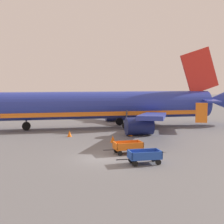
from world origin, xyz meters
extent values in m
plane|color=slate|center=(0.00, 0.00, 0.00)|extent=(220.00, 220.00, 0.00)
cylinder|color=#28389E|center=(3.04, 17.17, 3.15)|extent=(30.06, 4.24, 3.70)
cube|color=orange|center=(3.04, 17.17, 2.13)|extent=(27.06, 4.00, 0.56)
cone|color=#28389E|center=(20.19, 17.48, 3.65)|extent=(4.56, 3.60, 3.52)
cube|color=#28389E|center=(7.32, 8.90, 2.48)|extent=(7.08, 13.07, 1.35)
cube|color=orange|center=(10.06, 2.45, 3.43)|extent=(1.10, 0.58, 1.90)
cylinder|color=navy|center=(6.06, 10.44, 1.13)|extent=(3.24, 2.16, 2.10)
cube|color=#28389E|center=(7.02, 25.60, 2.48)|extent=(7.48, 12.98, 1.35)
cube|color=orange|center=(9.52, 32.14, 3.43)|extent=(1.09, 0.61, 1.90)
cylinder|color=navy|center=(5.81, 24.01, 1.13)|extent=(3.24, 2.16, 2.10)
cube|color=red|center=(16.84, 17.42, 7.90)|extent=(5.98, 0.47, 6.88)
cube|color=#28389E|center=(17.10, 14.23, 3.75)|extent=(3.24, 5.50, 0.24)
cube|color=#28389E|center=(16.98, 20.63, 3.75)|extent=(3.40, 5.50, 0.24)
cylinder|color=#4C4C51|center=(-7.46, 16.98, 1.57)|extent=(0.20, 0.20, 2.04)
cylinder|color=black|center=(-7.46, 16.98, 0.55)|extent=(1.11, 0.47, 1.10)
cylinder|color=#4C4C51|center=(5.58, 15.02, 1.57)|extent=(0.20, 0.20, 2.04)
cylinder|color=black|center=(5.58, 15.02, 0.55)|extent=(1.11, 0.47, 1.10)
cylinder|color=#4C4C51|center=(5.50, 19.42, 1.57)|extent=(0.20, 0.20, 2.04)
cylinder|color=black|center=(5.50, 19.42, 0.55)|extent=(1.11, 0.47, 1.10)
cube|color=#234CB2|center=(3.08, -2.31, 0.48)|extent=(2.55, 1.49, 0.08)
cube|color=#234CB2|center=(3.10, -2.96, 0.80)|extent=(2.50, 0.20, 0.55)
cube|color=#234CB2|center=(3.05, -1.66, 0.80)|extent=(2.50, 0.20, 0.55)
cube|color=#234CB2|center=(1.88, -2.36, 0.80)|extent=(0.15, 1.40, 0.55)
cube|color=#234CB2|center=(4.28, -2.26, 0.80)|extent=(0.15, 1.40, 0.55)
cylinder|color=#2D2D33|center=(1.28, -2.38, 0.44)|extent=(1.00, 0.12, 0.08)
cylinder|color=black|center=(2.16, -2.90, 0.22)|extent=(0.45, 0.18, 0.44)
cylinder|color=black|center=(2.12, -1.79, 0.22)|extent=(0.45, 0.18, 0.44)
cylinder|color=black|center=(4.04, -2.83, 0.22)|extent=(0.45, 0.18, 0.44)
cylinder|color=black|center=(3.99, -1.71, 0.22)|extent=(0.45, 0.18, 0.44)
cube|color=orange|center=(2.61, 1.40, 0.48)|extent=(2.63, 1.65, 0.08)
cube|color=orange|center=(2.67, 0.75, 0.80)|extent=(2.50, 0.35, 0.55)
cube|color=orange|center=(2.54, 2.04, 0.80)|extent=(2.50, 0.35, 0.55)
cube|color=orange|center=(1.41, 1.28, 0.80)|extent=(0.24, 1.40, 0.55)
cube|color=orange|center=(3.80, 1.52, 0.80)|extent=(0.24, 1.40, 0.55)
cylinder|color=#2D2D33|center=(0.81, 1.22, 0.44)|extent=(1.00, 0.18, 0.08)
cylinder|color=black|center=(1.73, 0.75, 0.22)|extent=(0.45, 0.20, 0.44)
cylinder|color=black|center=(1.62, 1.86, 0.22)|extent=(0.45, 0.20, 0.44)
cylinder|color=black|center=(3.59, 0.93, 0.22)|extent=(0.45, 0.20, 0.44)
cylinder|color=black|center=(3.48, 2.05, 0.22)|extent=(0.45, 0.20, 0.44)
cone|color=orange|center=(-2.13, 11.08, 0.35)|extent=(0.53, 0.53, 0.70)
cone|color=orange|center=(2.21, 6.79, 0.36)|extent=(0.55, 0.55, 0.72)
cone|color=orange|center=(4.98, 10.24, 0.34)|extent=(0.52, 0.52, 0.68)
camera|label=1|loc=(-3.88, -26.40, 6.58)|focal=51.95mm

